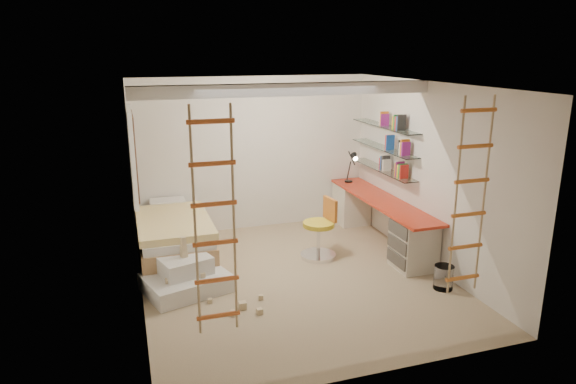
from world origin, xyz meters
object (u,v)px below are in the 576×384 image
object	(u,v)px
desk	(380,219)
bed	(174,238)
swivel_chair	(320,236)
play_platform	(186,278)

from	to	relation	value
desk	bed	size ratio (longest dim) A/B	1.40
bed	swivel_chair	bearing A→B (deg)	-16.45
desk	bed	bearing A→B (deg)	173.51
bed	desk	bearing A→B (deg)	-6.49
desk	play_platform	distance (m)	3.26
play_platform	swivel_chair	bearing A→B (deg)	13.64
desk	play_platform	world-z (taller)	desk
bed	swivel_chair	size ratio (longest dim) A/B	2.22
desk	swivel_chair	bearing A→B (deg)	-167.31
bed	swivel_chair	world-z (taller)	swivel_chair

